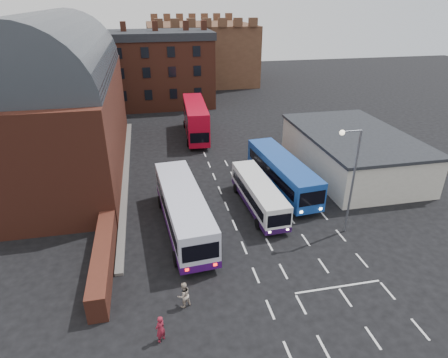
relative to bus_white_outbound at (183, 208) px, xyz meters
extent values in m
plane|color=black|center=(4.18, -5.91, -2.02)|extent=(180.00, 180.00, 0.00)
cube|color=#602B1E|center=(-11.32, 15.09, 2.98)|extent=(12.00, 28.00, 10.00)
cylinder|color=#1E2328|center=(-11.32, 15.09, 7.98)|extent=(12.00, 26.00, 12.00)
cube|color=#602B1E|center=(-6.02, -3.91, -1.12)|extent=(1.20, 10.00, 1.80)
cube|color=beige|center=(19.18, 8.09, -0.02)|extent=(10.00, 16.00, 4.00)
cube|color=#282B30|center=(19.18, 8.09, 2.08)|extent=(10.40, 16.40, 0.30)
cube|color=brown|center=(-1.82, 40.09, 3.48)|extent=(22.00, 10.00, 11.00)
cube|color=brown|center=(10.18, 60.09, 3.98)|extent=(22.00, 22.00, 12.00)
cube|color=silver|center=(0.00, 0.00, -0.02)|extent=(3.79, 12.70, 2.84)
cube|color=black|center=(0.00, 0.00, 0.15)|extent=(3.76, 11.51, 1.02)
cylinder|color=black|center=(-1.72, 3.86, -1.45)|extent=(0.40, 1.16, 1.14)
cylinder|color=black|center=(-1.08, -4.53, -1.45)|extent=(0.40, 1.16, 1.14)
cylinder|color=black|center=(1.11, 4.08, -1.45)|extent=(0.40, 1.16, 1.14)
cylinder|color=black|center=(1.76, -4.31, -1.45)|extent=(0.40, 1.16, 1.14)
cube|color=white|center=(6.88, 1.97, -0.47)|extent=(2.66, 9.79, 2.20)
cube|color=black|center=(6.88, 1.97, -0.34)|extent=(2.66, 8.59, 0.79)
cylinder|color=black|center=(8.12, -1.06, -1.58)|extent=(0.29, 0.89, 0.88)
cylinder|color=black|center=(7.82, 5.46, -1.58)|extent=(0.29, 0.89, 0.88)
cylinder|color=black|center=(5.92, -1.16, -1.58)|extent=(0.29, 0.89, 0.88)
cylinder|color=black|center=(5.62, 5.35, -1.58)|extent=(0.29, 0.89, 0.88)
cube|color=#174196|center=(10.18, 5.16, -0.13)|extent=(3.77, 12.08, 2.70)
cube|color=black|center=(10.18, 5.16, 0.04)|extent=(3.72, 10.89, 0.97)
cylinder|color=black|center=(11.87, 1.52, -1.48)|extent=(0.40, 1.10, 1.08)
cylinder|color=black|center=(11.14, 9.48, -1.48)|extent=(0.40, 1.10, 1.08)
cylinder|color=black|center=(9.18, 1.28, -1.48)|extent=(0.40, 1.10, 1.08)
cylinder|color=black|center=(8.45, 9.24, -1.48)|extent=(0.40, 1.10, 1.08)
cube|color=red|center=(4.02, 22.15, 0.56)|extent=(3.25, 11.69, 4.10)
cube|color=black|center=(4.02, 22.15, -0.02)|extent=(3.25, 10.50, 0.95)
cylinder|color=black|center=(5.13, 18.40, -1.49)|extent=(0.35, 1.07, 1.05)
cylinder|color=black|center=(5.55, 26.17, -1.49)|extent=(0.35, 1.07, 1.05)
cylinder|color=black|center=(2.51, 18.54, -1.49)|extent=(0.35, 1.07, 1.05)
cylinder|color=black|center=(2.93, 26.31, -1.49)|extent=(0.35, 1.07, 1.05)
cylinder|color=slate|center=(12.78, -2.98, 2.29)|extent=(0.17, 0.17, 8.62)
cylinder|color=slate|center=(12.02, -2.99, 6.60)|extent=(1.51, 0.13, 0.11)
sphere|color=#FFF2CC|center=(11.27, -3.01, 6.55)|extent=(0.39, 0.39, 0.39)
imported|color=maroon|center=(-2.47, -10.86, -1.14)|extent=(0.76, 0.74, 1.75)
imported|color=#BFAC9A|center=(-0.94, -8.53, -1.14)|extent=(1.06, 0.97, 1.76)
camera|label=1|loc=(-2.04, -26.02, 15.23)|focal=30.00mm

